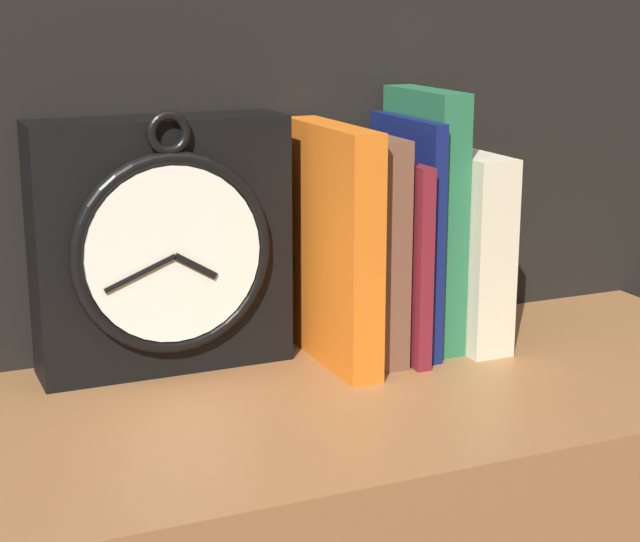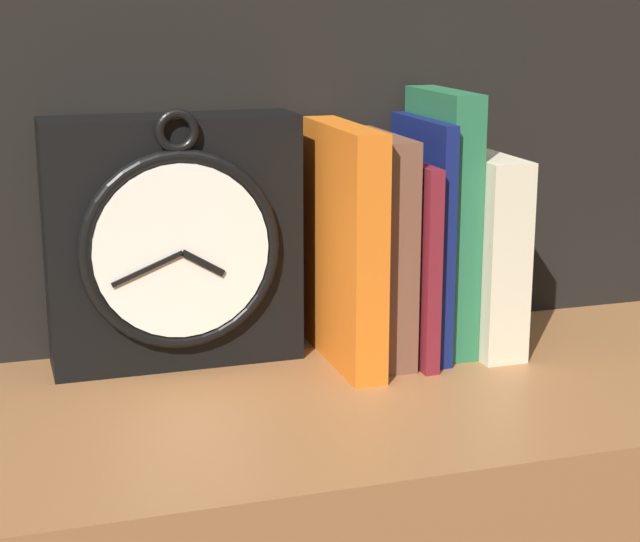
% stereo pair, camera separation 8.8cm
% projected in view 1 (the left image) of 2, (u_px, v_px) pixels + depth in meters
% --- Properties ---
extents(clock, '(0.23, 0.08, 0.24)m').
position_uv_depth(clock, '(163.00, 246.00, 0.95)').
color(clock, black).
rests_on(clock, bookshelf).
extents(book_slot0_orange, '(0.03, 0.15, 0.22)m').
position_uv_depth(book_slot0_orange, '(333.00, 245.00, 0.98)').
color(book_slot0_orange, orange).
rests_on(book_slot0_orange, bookshelf).
extents(book_slot1_brown, '(0.04, 0.13, 0.21)m').
position_uv_depth(book_slot1_brown, '(361.00, 245.00, 1.00)').
color(book_slot1_brown, brown).
rests_on(book_slot1_brown, bookshelf).
extents(book_slot2_maroon, '(0.01, 0.14, 0.19)m').
position_uv_depth(book_slot2_maroon, '(391.00, 255.00, 1.01)').
color(book_slot2_maroon, maroon).
rests_on(book_slot2_maroon, bookshelf).
extents(book_slot3_navy, '(0.01, 0.13, 0.22)m').
position_uv_depth(book_slot3_navy, '(405.00, 234.00, 1.02)').
color(book_slot3_navy, '#101A55').
rests_on(book_slot3_navy, bookshelf).
extents(book_slot4_green, '(0.03, 0.12, 0.25)m').
position_uv_depth(book_slot4_green, '(424.00, 218.00, 1.03)').
color(book_slot4_green, '#246640').
rests_on(book_slot4_green, bookshelf).
extents(book_slot5_cream, '(0.04, 0.14, 0.19)m').
position_uv_depth(book_slot5_cream, '(460.00, 247.00, 1.04)').
color(book_slot5_cream, beige).
rests_on(book_slot5_cream, bookshelf).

